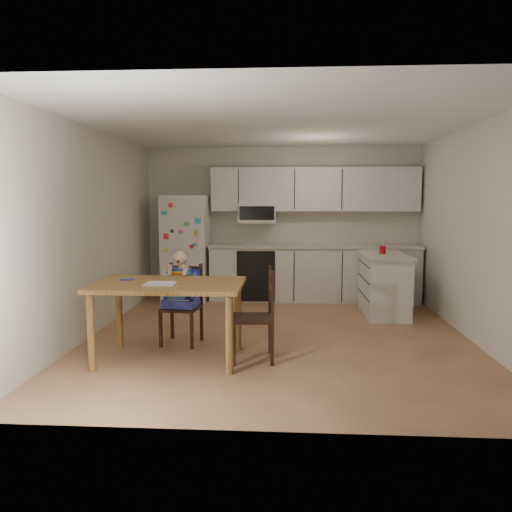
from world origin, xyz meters
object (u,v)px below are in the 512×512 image
at_px(kitchen_island, 384,284).
at_px(dining_table, 169,293).
at_px(red_cup, 383,250).
at_px(chair_side, 262,308).
at_px(chair_booster, 182,287).
at_px(refrigerator, 186,248).

relative_size(kitchen_island, dining_table, 0.79).
height_order(red_cup, chair_side, red_cup).
bearing_deg(red_cup, chair_booster, -147.51).
relative_size(kitchen_island, red_cup, 10.59).
relative_size(refrigerator, chair_side, 1.79).
bearing_deg(refrigerator, kitchen_island, -16.87).
bearing_deg(chair_side, red_cup, 138.25).
xyz_separation_m(refrigerator, chair_side, (1.40, -3.05, -0.31)).
relative_size(refrigerator, chair_booster, 1.60).
xyz_separation_m(kitchen_island, dining_table, (-2.58, -2.19, 0.26)).
xyz_separation_m(red_cup, dining_table, (-2.55, -2.24, -0.23)).
distance_m(kitchen_island, dining_table, 3.39).
distance_m(refrigerator, red_cup, 3.13).
height_order(dining_table, chair_booster, chair_booster).
bearing_deg(kitchen_island, chair_booster, -148.50).
bearing_deg(kitchen_island, chair_side, -127.45).
relative_size(red_cup, chair_side, 0.12).
bearing_deg(chair_booster, chair_side, -23.20).
bearing_deg(chair_side, chair_booster, -125.91).
bearing_deg(kitchen_island, dining_table, -139.64).
distance_m(kitchen_island, red_cup, 0.49).
height_order(kitchen_island, red_cup, red_cup).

